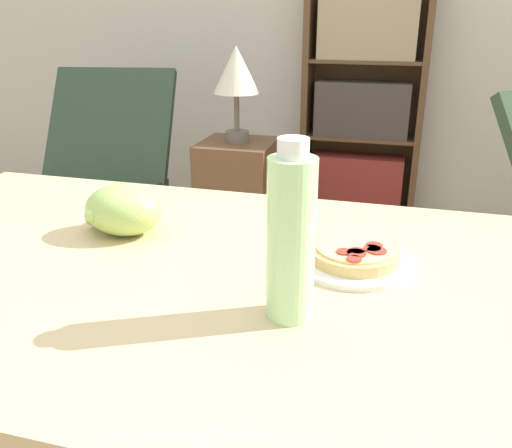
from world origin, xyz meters
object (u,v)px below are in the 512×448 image
object	(u,v)px
pizza_on_plate	(354,256)
lounge_chair_near	(104,194)
grape_bunch	(123,210)
table_lamp	(236,74)
side_table	(238,201)
drink_bottle	(291,237)
bookshelf	(363,106)

from	to	relation	value
pizza_on_plate	lounge_chair_near	size ratio (longest dim) A/B	0.24
lounge_chair_near	pizza_on_plate	bearing A→B (deg)	-56.75
grape_bunch	table_lamp	size ratio (longest dim) A/B	0.39
side_table	table_lamp	bearing A→B (deg)	0.00
drink_bottle	grape_bunch	bearing A→B (deg)	150.13
bookshelf	lounge_chair_near	bearing A→B (deg)	-142.31
lounge_chair_near	bookshelf	distance (m)	1.55
pizza_on_plate	drink_bottle	world-z (taller)	drink_bottle
drink_bottle	bookshelf	bearing A→B (deg)	92.47
pizza_on_plate	table_lamp	size ratio (longest dim) A/B	0.49
pizza_on_plate	bookshelf	bearing A→B (deg)	94.44
pizza_on_plate	table_lamp	world-z (taller)	table_lamp
grape_bunch	table_lamp	world-z (taller)	table_lamp
lounge_chair_near	grape_bunch	bearing A→B (deg)	-67.35
lounge_chair_near	bookshelf	world-z (taller)	bookshelf
bookshelf	grape_bunch	bearing A→B (deg)	-96.52
grape_bunch	lounge_chair_near	size ratio (longest dim) A/B	0.19
side_table	grape_bunch	bearing A→B (deg)	-81.23
drink_bottle	bookshelf	size ratio (longest dim) A/B	0.19
pizza_on_plate	lounge_chair_near	distance (m)	2.06
table_lamp	side_table	bearing A→B (deg)	0.00
lounge_chair_near	side_table	size ratio (longest dim) A/B	1.49
drink_bottle	lounge_chair_near	distance (m)	2.18
pizza_on_plate	drink_bottle	size ratio (longest dim) A/B	0.81
table_lamp	pizza_on_plate	bearing A→B (deg)	-65.62
pizza_on_plate	bookshelf	size ratio (longest dim) A/B	0.16
grape_bunch	drink_bottle	world-z (taller)	drink_bottle
lounge_chair_near	drink_bottle	bearing A→B (deg)	-61.88
pizza_on_plate	side_table	world-z (taller)	pizza_on_plate
pizza_on_plate	table_lamp	xyz separation A→B (m)	(-0.68, 1.51, 0.13)
grape_bunch	side_table	world-z (taller)	grape_bunch
grape_bunch	lounge_chair_near	xyz separation A→B (m)	(-0.93, 1.43, -0.51)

